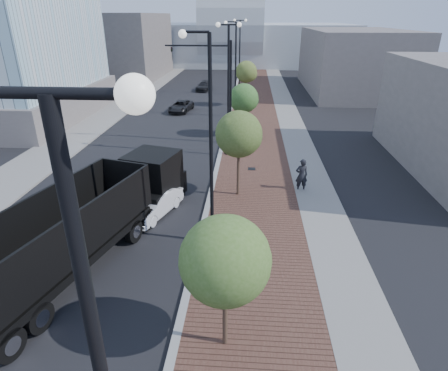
# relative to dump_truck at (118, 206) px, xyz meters

# --- Properties ---
(sidewalk) EXTENTS (7.00, 140.00, 0.12)m
(sidewalk) POSITION_rel_dump_truck_xyz_m (7.41, 29.48, -1.37)
(sidewalk) COLOR #4C2D23
(sidewalk) RESTS_ON ground
(concrete_strip) EXTENTS (2.40, 140.00, 0.13)m
(concrete_strip) POSITION_rel_dump_truck_xyz_m (10.11, 29.48, -1.37)
(concrete_strip) COLOR slate
(concrete_strip) RESTS_ON ground
(curb) EXTENTS (0.30, 140.00, 0.14)m
(curb) POSITION_rel_dump_truck_xyz_m (3.91, 29.48, -1.36)
(curb) COLOR gray
(curb) RESTS_ON ground
(west_sidewalk) EXTENTS (4.00, 140.00, 0.12)m
(west_sidewalk) POSITION_rel_dump_truck_xyz_m (-9.09, 29.48, -1.37)
(west_sidewalk) COLOR slate
(west_sidewalk) RESTS_ON ground
(dump_truck) EXTENTS (5.96, 13.50, 3.40)m
(dump_truck) POSITION_rel_dump_truck_xyz_m (0.00, 0.00, 0.00)
(dump_truck) COLOR black
(dump_truck) RESTS_ON ground
(white_sedan) EXTENTS (2.56, 4.12, 1.28)m
(white_sedan) POSITION_rel_dump_truck_xyz_m (1.21, 1.86, -0.79)
(white_sedan) COLOR silver
(white_sedan) RESTS_ON ground
(dark_car_mid) EXTENTS (2.55, 4.45, 1.17)m
(dark_car_mid) POSITION_rel_dump_truck_xyz_m (-1.52, 25.25, -0.85)
(dark_car_mid) COLOR black
(dark_car_mid) RESTS_ON ground
(dark_car_far) EXTENTS (2.23, 4.26, 1.18)m
(dark_car_far) POSITION_rel_dump_truck_xyz_m (-0.49, 38.21, -0.84)
(dark_car_far) COLOR black
(dark_car_far) RESTS_ON ground
(pedestrian) EXTENTS (0.82, 0.61, 2.04)m
(pedestrian) POSITION_rel_dump_truck_xyz_m (9.25, 5.42, -0.41)
(pedestrian) COLOR black
(pedestrian) RESTS_ON ground
(streetlight_1) EXTENTS (1.44, 0.56, 9.21)m
(streetlight_1) POSITION_rel_dump_truck_xyz_m (4.40, -0.52, 2.91)
(streetlight_1) COLOR black
(streetlight_1) RESTS_ON ground
(streetlight_2) EXTENTS (1.72, 0.56, 9.28)m
(streetlight_2) POSITION_rel_dump_truck_xyz_m (4.51, 11.48, 3.39)
(streetlight_2) COLOR black
(streetlight_2) RESTS_ON ground
(streetlight_3) EXTENTS (1.44, 0.56, 9.21)m
(streetlight_3) POSITION_rel_dump_truck_xyz_m (4.40, 23.48, 2.91)
(streetlight_3) COLOR black
(streetlight_3) RESTS_ON ground
(streetlight_4) EXTENTS (1.72, 0.56, 9.28)m
(streetlight_4) POSITION_rel_dump_truck_xyz_m (4.51, 35.48, 3.39)
(streetlight_4) COLOR black
(streetlight_4) RESTS_ON ground
(traffic_mast) EXTENTS (5.09, 0.20, 8.00)m
(traffic_mast) POSITION_rel_dump_truck_xyz_m (3.61, 14.48, 3.55)
(traffic_mast) COLOR black
(traffic_mast) RESTS_ON ground
(tree_0) EXTENTS (2.68, 2.68, 4.62)m
(tree_0) POSITION_rel_dump_truck_xyz_m (5.56, -6.50, 1.84)
(tree_0) COLOR #382619
(tree_0) RESTS_ON ground
(tree_1) EXTENTS (2.60, 2.59, 5.04)m
(tree_1) POSITION_rel_dump_truck_xyz_m (5.56, 4.50, 2.30)
(tree_1) COLOR #382619
(tree_1) RESTS_ON ground
(tree_2) EXTENTS (2.49, 2.46, 4.53)m
(tree_2) POSITION_rel_dump_truck_xyz_m (5.56, 16.50, 1.85)
(tree_2) COLOR #382619
(tree_2) RESTS_ON ground
(tree_3) EXTENTS (2.45, 2.41, 5.08)m
(tree_3) POSITION_rel_dump_truck_xyz_m (5.56, 28.50, 2.43)
(tree_3) COLOR #382619
(tree_3) RESTS_ON ground
(convention_center) EXTENTS (50.00, 30.00, 50.00)m
(convention_center) POSITION_rel_dump_truck_xyz_m (1.91, 74.48, 4.57)
(convention_center) COLOR #ADB5B8
(convention_center) RESTS_ON ground
(commercial_block_nw) EXTENTS (14.00, 20.00, 10.00)m
(commercial_block_nw) POSITION_rel_dump_truck_xyz_m (-16.09, 49.48, 3.57)
(commercial_block_nw) COLOR #5E5754
(commercial_block_nw) RESTS_ON ground
(commercial_block_ne) EXTENTS (12.00, 22.00, 8.00)m
(commercial_block_ne) POSITION_rel_dump_truck_xyz_m (19.91, 39.48, 2.57)
(commercial_block_ne) COLOR #645D5A
(commercial_block_ne) RESTS_ON ground
(utility_cover_1) EXTENTS (0.50, 0.50, 0.02)m
(utility_cover_1) POSITION_rel_dump_truck_xyz_m (6.31, -2.52, -1.30)
(utility_cover_1) COLOR black
(utility_cover_1) RESTS_ON sidewalk
(utility_cover_2) EXTENTS (0.50, 0.50, 0.02)m
(utility_cover_2) POSITION_rel_dump_truck_xyz_m (6.31, 8.48, -1.30)
(utility_cover_2) COLOR black
(utility_cover_2) RESTS_ON sidewalk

